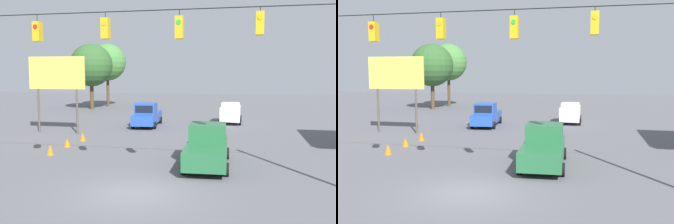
{
  "view_description": "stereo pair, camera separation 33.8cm",
  "coord_description": "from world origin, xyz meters",
  "views": [
    {
      "loc": [
        -4.34,
        13.92,
        4.8
      ],
      "look_at": [
        0.67,
        -9.93,
        2.23
      ],
      "focal_mm": 40.0,
      "sensor_mm": 36.0,
      "label": 1
    },
    {
      "loc": [
        -4.67,
        13.85,
        4.8
      ],
      "look_at": [
        0.67,
        -9.93,
        2.23
      ],
      "focal_mm": 40.0,
      "sensor_mm": 36.0,
      "label": 2
    }
  ],
  "objects": [
    {
      "name": "roadside_billboard",
      "position": [
        10.27,
        -13.12,
        4.45
      ],
      "size": [
        4.72,
        0.16,
        6.05
      ],
      "color": "#4C473D",
      "rests_on": "ground_plane"
    },
    {
      "name": "tree_horizon_left",
      "position": [
        15.06,
        -36.64,
        6.26
      ],
      "size": [
        5.23,
        5.23,
        8.89
      ],
      "color": "#4C3823",
      "rests_on": "ground_plane"
    },
    {
      "name": "traffic_cone_nearest",
      "position": [
        6.85,
        -5.74,
        0.3
      ],
      "size": [
        0.42,
        0.42,
        0.61
      ],
      "primitive_type": "cone",
      "color": "orange",
      "rests_on": "ground_plane"
    },
    {
      "name": "traffic_cone_second",
      "position": [
        7.0,
        -8.17,
        0.3
      ],
      "size": [
        0.42,
        0.42,
        0.61
      ],
      "primitive_type": "cone",
      "color": "orange",
      "rests_on": "ground_plane"
    },
    {
      "name": "sedan_white_oncoming_deep",
      "position": [
        -2.9,
        -21.92,
        1.02
      ],
      "size": [
        2.04,
        3.91,
        1.96
      ],
      "color": "silver",
      "rests_on": "ground_plane"
    },
    {
      "name": "traffic_cone_third",
      "position": [
        6.92,
        -10.34,
        0.3
      ],
      "size": [
        0.42,
        0.42,
        0.61
      ],
      "primitive_type": "cone",
      "color": "orange",
      "rests_on": "ground_plane"
    },
    {
      "name": "overhead_signal_span",
      "position": [
        -0.03,
        -1.41,
        5.14
      ],
      "size": [
        18.25,
        0.38,
        8.14
      ],
      "color": "#939399",
      "rests_on": "ground_plane"
    },
    {
      "name": "pickup_truck_blue_withflow_far",
      "position": [
        4.36,
        -18.34,
        0.98
      ],
      "size": [
        2.48,
        5.68,
        2.12
      ],
      "color": "#234CB2",
      "rests_on": "ground_plane"
    },
    {
      "name": "tree_horizon_right",
      "position": [
        15.47,
        -31.87,
        5.74
      ],
      "size": [
        5.53,
        5.53,
        8.53
      ],
      "color": "#4C3823",
      "rests_on": "ground_plane"
    },
    {
      "name": "pickup_truck_green_crossing_near",
      "position": [
        -2.41,
        -5.14,
        0.98
      ],
      "size": [
        2.43,
        5.54,
        2.12
      ],
      "color": "#236038",
      "rests_on": "ground_plane"
    },
    {
      "name": "ground_plane",
      "position": [
        0.0,
        0.0,
        0.0
      ],
      "size": [
        140.0,
        140.0,
        0.0
      ],
      "primitive_type": "plane",
      "color": "#56565B"
    }
  ]
}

